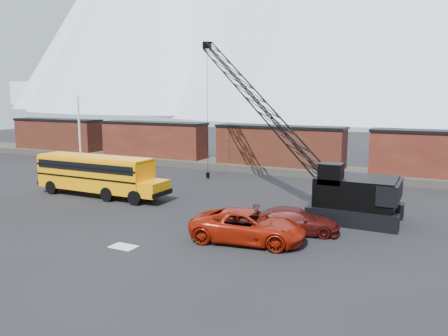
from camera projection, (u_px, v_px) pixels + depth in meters
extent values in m
plane|color=black|center=(159.00, 226.00, 26.78)|extent=(160.00, 160.00, 0.00)
cone|color=white|center=(157.00, 3.00, 323.25)|extent=(240.00, 240.00, 160.00)
cone|color=white|center=(110.00, 31.00, 395.29)|extent=(220.00, 220.00, 140.00)
cube|color=white|center=(421.00, 91.00, 325.33)|extent=(800.00, 80.00, 24.00)
cube|color=#48443B|center=(279.00, 168.00, 46.16)|extent=(120.00, 5.00, 0.70)
cube|color=#532017|center=(58.00, 135.00, 59.84)|extent=(13.50, 2.90, 4.00)
cube|color=black|center=(57.00, 120.00, 59.51)|extent=(13.70, 3.10, 0.25)
cube|color=black|center=(37.00, 145.00, 61.96)|extent=(2.20, 2.40, 0.60)
cube|color=black|center=(81.00, 149.00, 58.27)|extent=(2.20, 2.40, 0.60)
cube|color=#431613|center=(154.00, 140.00, 52.81)|extent=(13.50, 2.90, 4.00)
cube|color=black|center=(153.00, 123.00, 52.48)|extent=(13.70, 3.10, 0.25)
cube|color=black|center=(127.00, 152.00, 54.93)|extent=(2.20, 2.40, 0.60)
cube|color=black|center=(184.00, 156.00, 51.24)|extent=(2.20, 2.40, 0.60)
cube|color=#532017|center=(279.00, 146.00, 45.78)|extent=(13.50, 2.90, 4.00)
cube|color=black|center=(280.00, 127.00, 45.45)|extent=(13.70, 3.10, 0.25)
cube|color=black|center=(243.00, 160.00, 47.90)|extent=(2.20, 2.40, 0.60)
cube|color=black|center=(318.00, 165.00, 44.21)|extent=(2.20, 2.40, 0.60)
cube|color=black|center=(399.00, 171.00, 40.87)|extent=(2.20, 2.40, 0.60)
cylinder|color=silver|center=(79.00, 129.00, 52.58)|extent=(0.24, 0.24, 8.00)
cube|color=silver|center=(78.00, 99.00, 52.00)|extent=(1.40, 0.12, 0.12)
cube|color=silver|center=(123.00, 247.00, 23.02)|extent=(1.40, 0.90, 0.02)
cube|color=#F99905|center=(95.00, 173.00, 34.72)|extent=(10.00, 2.50, 2.50)
cube|color=#F99905|center=(153.00, 188.00, 32.38)|extent=(1.60, 2.30, 1.10)
cube|color=#F99905|center=(94.00, 157.00, 34.51)|extent=(10.00, 2.30, 0.18)
cube|color=black|center=(83.00, 167.00, 33.50)|extent=(9.60, 0.05, 0.65)
cube|color=black|center=(105.00, 163.00, 35.72)|extent=(9.60, 0.05, 0.65)
cube|color=black|center=(163.00, 194.00, 32.05)|extent=(0.15, 2.45, 0.35)
cube|color=black|center=(50.00, 180.00, 37.10)|extent=(0.15, 2.50, 0.35)
cylinder|color=black|center=(52.00, 187.00, 35.49)|extent=(1.10, 0.35, 1.10)
cylinder|color=black|center=(73.00, 182.00, 37.52)|extent=(1.10, 0.35, 1.10)
cylinder|color=black|center=(107.00, 194.00, 32.94)|extent=(1.10, 0.35, 1.10)
cylinder|color=black|center=(127.00, 189.00, 34.97)|extent=(1.10, 0.35, 1.10)
cylinder|color=black|center=(135.00, 198.00, 31.80)|extent=(1.10, 0.35, 1.10)
cylinder|color=black|center=(153.00, 192.00, 33.83)|extent=(1.10, 0.35, 1.10)
imported|color=#941707|center=(248.00, 226.00, 23.72)|extent=(6.62, 3.78, 1.74)
imported|color=#400D0B|center=(295.00, 221.00, 25.25)|extent=(5.40, 3.39, 1.46)
cube|color=black|center=(351.00, 218.00, 26.57)|extent=(5.50, 1.00, 1.00)
cube|color=black|center=(360.00, 207.00, 29.40)|extent=(5.50, 1.00, 1.00)
cube|color=black|center=(357.00, 191.00, 27.76)|extent=(4.80, 3.60, 1.80)
cube|color=black|center=(390.00, 191.00, 26.85)|extent=(1.20, 3.80, 1.20)
cube|color=black|center=(331.00, 174.00, 27.12)|extent=(1.40, 1.20, 1.30)
cube|color=black|center=(329.00, 175.00, 26.64)|extent=(1.20, 0.06, 0.90)
cube|color=black|center=(207.00, 45.00, 40.23)|extent=(0.70, 0.50, 0.60)
cylinder|color=black|center=(207.00, 113.00, 41.24)|extent=(0.04, 0.04, 12.24)
cube|color=black|center=(208.00, 175.00, 42.19)|extent=(0.25, 0.25, 0.50)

